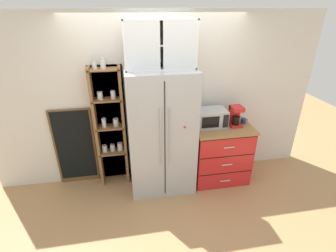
{
  "coord_description": "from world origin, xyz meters",
  "views": [
    {
      "loc": [
        -0.46,
        -3.17,
        2.58
      ],
      "look_at": [
        0.1,
        0.02,
        1.01
      ],
      "focal_mm": 26.69,
      "sensor_mm": 36.0,
      "label": 1
    }
  ],
  "objects_px": {
    "refrigerator": "(161,132)",
    "mug_navy": "(243,121)",
    "chalkboard_menu": "(75,147)",
    "coffee_maker": "(235,115)",
    "microwave": "(211,118)",
    "bottle_clear": "(222,118)",
    "mug_sage": "(221,121)"
  },
  "relations": [
    {
      "from": "refrigerator",
      "to": "mug_navy",
      "type": "xyz_separation_m",
      "value": [
        1.29,
        0.06,
        0.05
      ]
    },
    {
      "from": "coffee_maker",
      "to": "mug_sage",
      "type": "bearing_deg",
      "value": 159.29
    },
    {
      "from": "mug_navy",
      "to": "chalkboard_menu",
      "type": "distance_m",
      "value": 2.62
    },
    {
      "from": "chalkboard_menu",
      "to": "refrigerator",
      "type": "bearing_deg",
      "value": -13.43
    },
    {
      "from": "mug_navy",
      "to": "chalkboard_menu",
      "type": "xyz_separation_m",
      "value": [
        -2.58,
        0.25,
        -0.35
      ]
    },
    {
      "from": "microwave",
      "to": "bottle_clear",
      "type": "height_order",
      "value": "microwave"
    },
    {
      "from": "refrigerator",
      "to": "coffee_maker",
      "type": "distance_m",
      "value": 1.14
    },
    {
      "from": "refrigerator",
      "to": "bottle_clear",
      "type": "distance_m",
      "value": 0.95
    },
    {
      "from": "refrigerator",
      "to": "mug_navy",
      "type": "height_order",
      "value": "refrigerator"
    },
    {
      "from": "refrigerator",
      "to": "mug_navy",
      "type": "bearing_deg",
      "value": 2.7
    },
    {
      "from": "mug_sage",
      "to": "microwave",
      "type": "bearing_deg",
      "value": -170.41
    },
    {
      "from": "chalkboard_menu",
      "to": "bottle_clear",
      "type": "bearing_deg",
      "value": -6.45
    },
    {
      "from": "coffee_maker",
      "to": "mug_navy",
      "type": "distance_m",
      "value": 0.2
    },
    {
      "from": "mug_navy",
      "to": "refrigerator",
      "type": "bearing_deg",
      "value": -177.3
    },
    {
      "from": "coffee_maker",
      "to": "mug_sage",
      "type": "distance_m",
      "value": 0.23
    },
    {
      "from": "coffee_maker",
      "to": "mug_navy",
      "type": "relative_size",
      "value": 2.66
    },
    {
      "from": "bottle_clear",
      "to": "chalkboard_menu",
      "type": "relative_size",
      "value": 0.21
    },
    {
      "from": "refrigerator",
      "to": "chalkboard_menu",
      "type": "height_order",
      "value": "refrigerator"
    },
    {
      "from": "mug_sage",
      "to": "bottle_clear",
      "type": "height_order",
      "value": "bottle_clear"
    },
    {
      "from": "microwave",
      "to": "bottle_clear",
      "type": "bearing_deg",
      "value": -4.46
    },
    {
      "from": "mug_sage",
      "to": "mug_navy",
      "type": "bearing_deg",
      "value": -6.25
    },
    {
      "from": "mug_navy",
      "to": "mug_sage",
      "type": "distance_m",
      "value": 0.35
    },
    {
      "from": "refrigerator",
      "to": "chalkboard_menu",
      "type": "distance_m",
      "value": 1.36
    },
    {
      "from": "refrigerator",
      "to": "bottle_clear",
      "type": "relative_size",
      "value": 7.14
    },
    {
      "from": "mug_navy",
      "to": "chalkboard_menu",
      "type": "relative_size",
      "value": 0.09
    },
    {
      "from": "mug_navy",
      "to": "mug_sage",
      "type": "xyz_separation_m",
      "value": [
        -0.35,
        0.04,
        0.0
      ]
    },
    {
      "from": "coffee_maker",
      "to": "bottle_clear",
      "type": "height_order",
      "value": "coffee_maker"
    },
    {
      "from": "refrigerator",
      "to": "mug_sage",
      "type": "xyz_separation_m",
      "value": [
        0.94,
        0.1,
        0.05
      ]
    },
    {
      "from": "microwave",
      "to": "mug_navy",
      "type": "height_order",
      "value": "microwave"
    },
    {
      "from": "mug_navy",
      "to": "coffee_maker",
      "type": "bearing_deg",
      "value": -168.27
    },
    {
      "from": "coffee_maker",
      "to": "chalkboard_menu",
      "type": "height_order",
      "value": "chalkboard_menu"
    },
    {
      "from": "refrigerator",
      "to": "microwave",
      "type": "height_order",
      "value": "refrigerator"
    }
  ]
}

